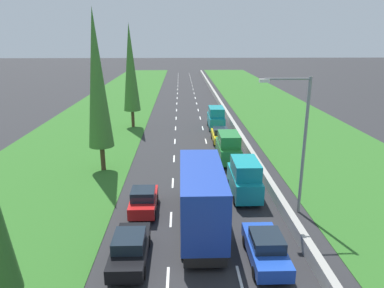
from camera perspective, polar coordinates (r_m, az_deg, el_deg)
The scene contains 16 objects.
ground_plane at distance 60.73m, azimuth -0.80°, elevation 5.97°, with size 300.00×300.00×0.00m, color #28282B.
grass_verge_left at distance 61.82m, azimuth -12.66°, elevation 5.78°, with size 14.00×140.00×0.04m, color #2D6623.
grass_verge_right at distance 62.64m, azimuth 12.52°, elevation 5.93°, with size 14.00×140.00×0.04m, color #2D6623.
median_barrier at distance 61.02m, azimuth 4.59°, elevation 6.38°, with size 0.44×120.00×0.85m, color #9E9B93.
lane_markings at distance 60.73m, azimuth -0.80°, elevation 5.98°, with size 3.64×116.00×0.01m.
black_sedan_left_lane at distance 19.44m, azimuth -9.88°, elevation -16.08°, with size 1.82×4.50×1.64m.
blue_box_truck_centre_lane at distance 21.63m, azimuth 1.42°, elevation -8.12°, with size 2.46×9.40×4.18m.
blue_sedan_right_lane_second at distance 19.58m, azimuth 11.68°, elevation -15.93°, with size 1.82×4.50×1.64m.
teal_van_right_lane at distance 26.45m, azimuth 8.38°, elevation -5.40°, with size 1.96×4.90×2.82m.
green_van_right_lane at distance 33.44m, azimuth 5.82°, elevation -0.56°, with size 1.96×4.90×2.82m.
yellow_sedan_right_lane at distance 39.88m, azimuth 4.55°, elevation 1.43°, with size 1.82×4.50×1.64m.
red_hatchback_left_lane at distance 24.30m, azimuth -7.71°, elevation -8.87°, with size 1.74×3.90×1.72m.
teal_van_right_lane_sixth at distance 45.68m, azimuth 3.85°, elevation 4.16°, with size 1.96×4.90×2.82m.
poplar_tree_second at distance 30.85m, azimuth -14.92°, elevation 9.82°, with size 2.14×2.14×13.63m.
poplar_tree_third at distance 46.28m, azimuth -9.78°, elevation 11.85°, with size 2.13×2.13×13.03m.
street_light_mast at distance 23.53m, azimuth 16.79°, elevation 1.12°, with size 3.20×0.28×9.00m.
Camera 1 is at (-1.04, 0.33, 11.24)m, focal length 33.45 mm.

